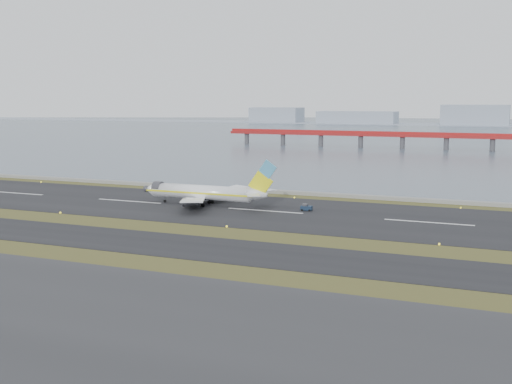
% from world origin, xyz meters
% --- Properties ---
extents(ground, '(1000.00, 1000.00, 0.00)m').
position_xyz_m(ground, '(0.00, 0.00, 0.00)').
color(ground, '#384418').
rests_on(ground, ground).
extents(apron_strip, '(1000.00, 50.00, 0.10)m').
position_xyz_m(apron_strip, '(0.00, -55.00, 0.05)').
color(apron_strip, '#29292B').
rests_on(apron_strip, ground).
extents(taxiway_strip, '(1000.00, 18.00, 0.10)m').
position_xyz_m(taxiway_strip, '(0.00, -12.00, 0.05)').
color(taxiway_strip, black).
rests_on(taxiway_strip, ground).
extents(runway_strip, '(1000.00, 45.00, 0.10)m').
position_xyz_m(runway_strip, '(0.00, 30.00, 0.05)').
color(runway_strip, black).
rests_on(runway_strip, ground).
extents(seawall, '(1000.00, 2.50, 1.00)m').
position_xyz_m(seawall, '(0.00, 60.00, 0.50)').
color(seawall, gray).
rests_on(seawall, ground).
extents(bay_water, '(1400.00, 800.00, 1.30)m').
position_xyz_m(bay_water, '(0.00, 460.00, 0.00)').
color(bay_water, '#465664').
rests_on(bay_water, ground).
extents(red_pier, '(260.00, 5.00, 10.20)m').
position_xyz_m(red_pier, '(20.00, 250.00, 7.28)').
color(red_pier, '#A41C1C').
rests_on(red_pier, ground).
extents(far_shoreline, '(1400.00, 80.00, 60.50)m').
position_xyz_m(far_shoreline, '(13.62, 620.00, 6.07)').
color(far_shoreline, '#9AA5B6').
rests_on(far_shoreline, ground).
extents(airliner, '(38.52, 32.89, 12.80)m').
position_xyz_m(airliner, '(-17.38, 31.80, 3.46)').
color(airliner, white).
rests_on(airliner, ground).
extents(pushback_tug, '(2.93, 1.87, 1.80)m').
position_xyz_m(pushback_tug, '(9.54, 34.05, 0.88)').
color(pushback_tug, '#16263D').
rests_on(pushback_tug, ground).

